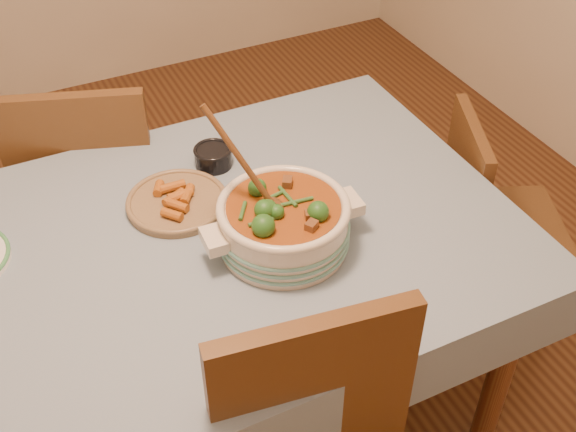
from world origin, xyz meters
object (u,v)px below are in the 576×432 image
object	(u,v)px
stew_casserole	(283,220)
fried_plate	(177,201)
condiment_bowl	(213,156)
chair_far	(93,184)
dining_table	(192,272)
chair_right	(487,214)

from	to	relation	value
stew_casserole	fried_plate	bearing A→B (deg)	125.68
stew_casserole	fried_plate	size ratio (longest dim) A/B	1.17
condiment_bowl	chair_far	world-z (taller)	chair_far
dining_table	fried_plate	distance (m)	0.20
chair_far	chair_right	size ratio (longest dim) A/B	1.16
stew_casserole	fried_plate	distance (m)	0.33
fried_plate	chair_right	size ratio (longest dim) A/B	0.44
fried_plate	chair_right	world-z (taller)	fried_plate
fried_plate	dining_table	bearing A→B (deg)	-98.98
stew_casserole	chair_right	bearing A→B (deg)	9.65
dining_table	fried_plate	size ratio (longest dim) A/B	4.79
chair_right	stew_casserole	bearing A→B (deg)	122.96
dining_table	chair_far	xyz separation A→B (m)	(-0.12, 0.66, -0.14)
stew_casserole	chair_right	size ratio (longest dim) A/B	0.51
condiment_bowl	chair_far	xyz separation A→B (m)	(-0.30, 0.37, -0.26)
fried_plate	chair_right	distance (m)	1.05
dining_table	chair_far	size ratio (longest dim) A/B	1.81
dining_table	chair_right	xyz separation A→B (m)	(1.02, 0.04, -0.21)
chair_far	chair_right	distance (m)	1.30
dining_table	stew_casserole	bearing A→B (deg)	-25.09
stew_casserole	chair_right	world-z (taller)	stew_casserole
chair_far	chair_right	bearing A→B (deg)	170.12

